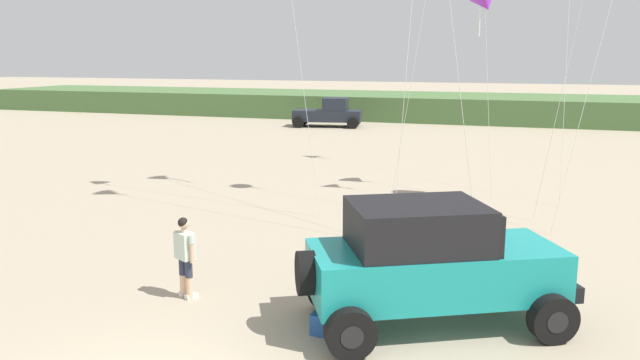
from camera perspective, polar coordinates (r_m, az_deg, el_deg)
name	(u,v)px	position (r m, az deg, el deg)	size (l,w,h in m)	color
dune_ridge	(517,109)	(49.66, 17.36, 6.19)	(90.00, 9.32, 1.80)	#4C703D
jeep	(431,261)	(11.45, 10.02, -7.25)	(4.99, 4.12, 2.26)	teal
person_watching	(185,253)	(12.87, -12.12, -6.48)	(0.57, 0.43, 1.67)	#DBB28E
cooler_box	(328,324)	(11.26, 0.74, -12.91)	(0.56, 0.36, 0.38)	#23519E
distant_pickup	(329,113)	(43.28, 0.86, 6.08)	(4.86, 3.09, 1.98)	#1E232D
kite_yellow_diamond	(485,2)	(22.91, 14.71, 15.34)	(1.41, 1.88, 7.20)	purple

